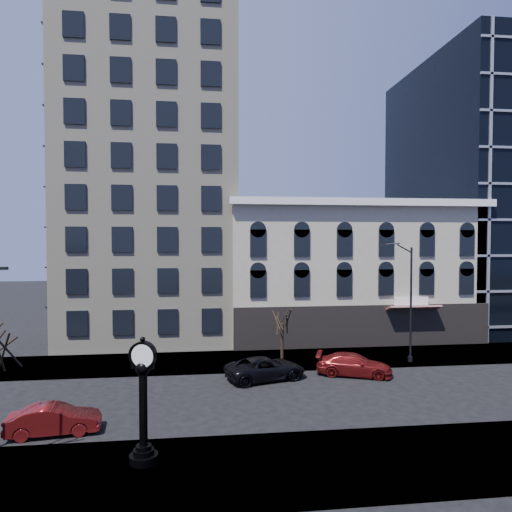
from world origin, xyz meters
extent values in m
plane|color=black|center=(0.00, 0.00, 0.00)|extent=(160.00, 160.00, 0.00)
cube|color=gray|center=(0.00, 8.00, 0.06)|extent=(160.00, 6.00, 0.12)
cube|color=gray|center=(0.00, -8.00, 0.06)|extent=(160.00, 6.00, 0.12)
cube|color=beige|center=(-6.00, 19.00, 19.00)|extent=(15.00, 15.00, 38.00)
cube|color=#B8B097|center=(12.00, 16.00, 6.00)|extent=(22.00, 10.00, 12.00)
cube|color=white|center=(12.00, 10.80, 12.20)|extent=(22.60, 0.80, 0.60)
cube|color=black|center=(12.00, 10.95, 1.80)|extent=(22.00, 0.30, 3.60)
cube|color=maroon|center=(16.00, 10.40, 3.40)|extent=(4.50, 1.18, 0.55)
cube|color=black|center=(32.00, 21.00, 14.00)|extent=(20.00, 20.00, 28.00)
cylinder|color=black|center=(-3.89, -7.12, 0.28)|extent=(1.15, 1.15, 0.31)
cylinder|color=black|center=(-3.89, -7.12, 0.54)|extent=(0.84, 0.84, 0.21)
cylinder|color=black|center=(-3.89, -7.12, 0.73)|extent=(0.63, 0.63, 0.17)
cylinder|color=black|center=(-3.89, -7.12, 2.32)|extent=(0.33, 0.33, 3.03)
sphere|color=black|center=(-3.89, -7.12, 3.94)|extent=(0.59, 0.59, 0.59)
cube|color=black|center=(-3.89, -7.12, 4.04)|extent=(0.97, 0.50, 0.26)
cylinder|color=black|center=(-3.89, -7.12, 4.46)|extent=(1.14, 0.65, 1.09)
cylinder|color=white|center=(-3.89, -7.30, 4.46)|extent=(0.88, 0.30, 0.92)
cylinder|color=white|center=(-3.89, -6.95, 4.46)|extent=(0.88, 0.30, 0.92)
sphere|color=black|center=(-3.89, -7.12, 5.09)|extent=(0.21, 0.21, 0.21)
cylinder|color=black|center=(13.65, 6.00, 4.32)|extent=(0.16, 0.16, 8.40)
cylinder|color=black|center=(13.65, 6.00, 0.32)|extent=(0.35, 0.35, 0.39)
cube|color=black|center=(11.89, 6.59, 8.66)|extent=(0.58, 0.37, 0.14)
cylinder|color=black|center=(4.42, 7.77, 1.47)|extent=(0.24, 0.24, 2.70)
imported|color=maroon|center=(-8.40, -3.64, 0.68)|extent=(4.28, 1.94, 1.36)
imported|color=black|center=(2.55, 3.42, 0.73)|extent=(5.70, 3.76, 1.46)
imported|color=maroon|center=(8.55, 3.60, 0.72)|extent=(5.36, 3.59, 1.44)
camera|label=1|loc=(-1.56, -25.55, 9.04)|focal=32.00mm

